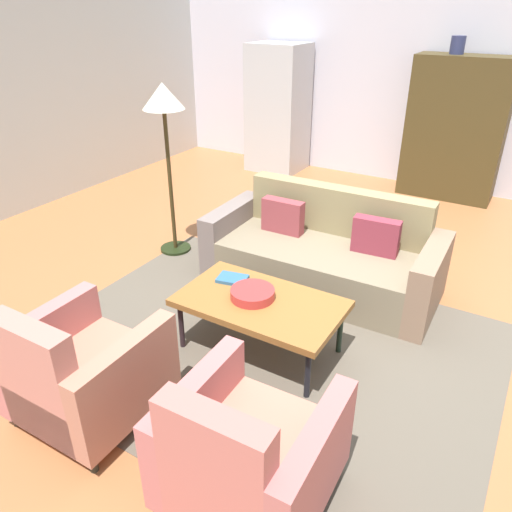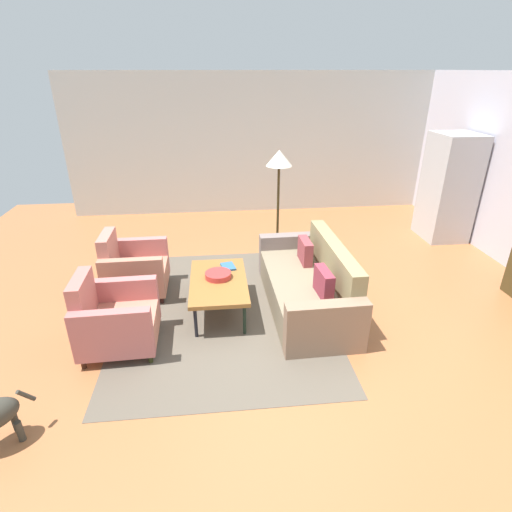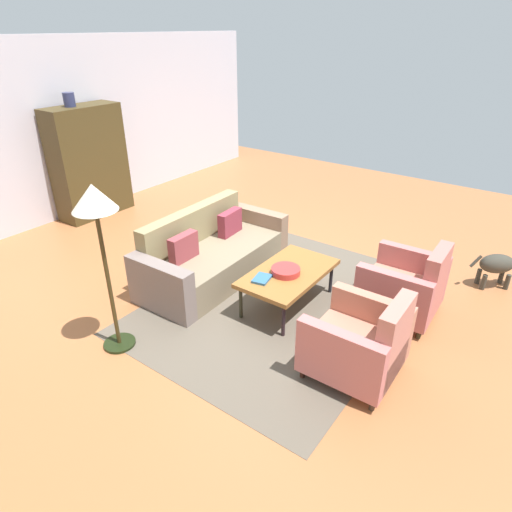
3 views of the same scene
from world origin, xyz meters
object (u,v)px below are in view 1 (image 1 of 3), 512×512
object	(u,v)px
armchair_right	(246,458)
cabinet	(455,129)
fruit_bowl	(253,294)
vase_tall	(458,45)
floor_lamp	(164,113)
book_stack	(232,279)
refrigerator	(278,109)
coffee_table	(260,304)
couch	(325,255)
armchair_left	(80,375)

from	to	relation	value
armchair_right	cabinet	bearing A→B (deg)	89.92
fruit_bowl	vase_tall	size ratio (longest dim) A/B	1.57
floor_lamp	vase_tall	bearing A→B (deg)	58.66
book_stack	refrigerator	distance (m)	4.37
coffee_table	floor_lamp	distance (m)	2.18
couch	floor_lamp	size ratio (longest dim) A/B	1.23
vase_tall	fruit_bowl	bearing A→B (deg)	-95.11
armchair_left	fruit_bowl	bearing A→B (deg)	64.75
armchair_left	refrigerator	world-z (taller)	refrigerator
couch	fruit_bowl	world-z (taller)	couch
floor_lamp	armchair_right	bearing A→B (deg)	-43.98
armchair_left	cabinet	size ratio (longest dim) A/B	0.49
fruit_bowl	book_stack	distance (m)	0.30
coffee_table	fruit_bowl	world-z (taller)	fruit_bowl
couch	refrigerator	size ratio (longest dim) A/B	1.15
armchair_right	book_stack	bearing A→B (deg)	124.05
armchair_right	vase_tall	world-z (taller)	vase_tall
armchair_left	vase_tall	size ratio (longest dim) A/B	4.21
fruit_bowl	cabinet	size ratio (longest dim) A/B	0.18
coffee_table	cabinet	xyz separation A→B (m)	(0.46, 4.21, 0.49)
couch	armchair_left	bearing A→B (deg)	74.47
couch	book_stack	xyz separation A→B (m)	(-0.33, -1.05, 0.17)
fruit_bowl	armchair_left	bearing A→B (deg)	-114.60
couch	cabinet	distance (m)	3.12
vase_tall	couch	bearing A→B (deg)	-95.91
armchair_left	refrigerator	size ratio (longest dim) A/B	0.48
refrigerator	floor_lamp	size ratio (longest dim) A/B	1.08
fruit_bowl	vase_tall	bearing A→B (deg)	84.89
coffee_table	couch	bearing A→B (deg)	90.09
armchair_right	floor_lamp	distance (m)	3.31
cabinet	book_stack	bearing A→B (deg)	-101.02
refrigerator	fruit_bowl	bearing A→B (deg)	-63.63
couch	book_stack	size ratio (longest dim) A/B	8.28
couch	fruit_bowl	xyz separation A→B (m)	(-0.06, -1.19, 0.19)
coffee_table	floor_lamp	bearing A→B (deg)	148.68
fruit_bowl	cabinet	world-z (taller)	cabinet
couch	fruit_bowl	bearing A→B (deg)	85.66
refrigerator	armchair_left	bearing A→B (deg)	-74.11
fruit_bowl	refrigerator	size ratio (longest dim) A/B	0.18
refrigerator	vase_tall	bearing A→B (deg)	2.37
couch	refrigerator	world-z (taller)	refrigerator
book_stack	coffee_table	bearing A→B (deg)	-22.29
book_stack	refrigerator	size ratio (longest dim) A/B	0.14
vase_tall	coffee_table	bearing A→B (deg)	-94.23
book_stack	refrigerator	world-z (taller)	refrigerator
cabinet	floor_lamp	size ratio (longest dim) A/B	1.05
refrigerator	cabinet	bearing A→B (deg)	2.34
armchair_left	cabinet	xyz separation A→B (m)	(1.06, 5.37, 0.56)
couch	fruit_bowl	distance (m)	1.20
coffee_table	armchair_right	size ratio (longest dim) A/B	1.36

